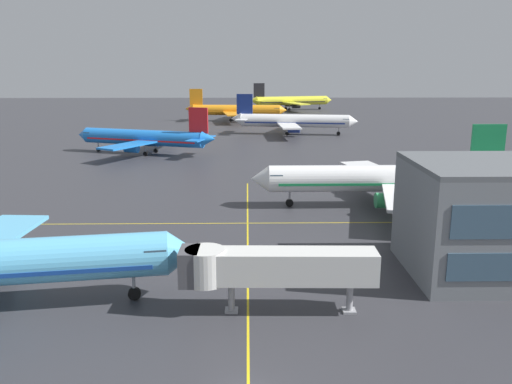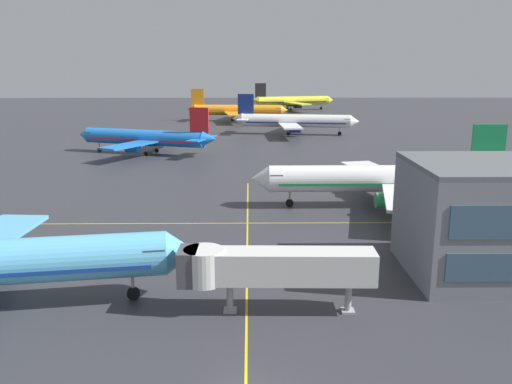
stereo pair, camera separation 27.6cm
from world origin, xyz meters
TOP-DOWN VIEW (x-y plane):
  - airliner_second_row at (19.99, 45.95)m, footprint 38.63×33.45m
  - airliner_third_row at (-23.66, 92.79)m, footprint 34.67×29.65m
  - airliner_far_left_stand at (13.45, 127.15)m, footprint 37.68×32.16m
  - airliner_far_right_stand at (-4.38, 164.91)m, footprint 37.20×32.06m
  - airliner_distant_taxiway at (19.66, 211.28)m, footprint 38.46×32.69m
  - taxiway_markings at (0.00, 17.82)m, footprint 151.20×87.20m
  - jet_bridge at (1.26, 12.05)m, footprint 16.41×3.38m

SIDE VIEW (x-z plane):
  - taxiway_markings at x=0.00m, z-range 0.00..0.01m
  - airliner_third_row at x=-23.66m, z-range -1.75..9.31m
  - airliner_far_right_stand at x=-4.38m, z-range -1.83..9.73m
  - airliner_far_left_stand at x=13.45m, z-range -1.86..9.87m
  - jet_bridge at x=1.26m, z-range 1.26..6.85m
  - airliner_second_row at x=19.99m, z-range -1.91..10.14m
  - airliner_distant_taxiway at x=19.66m, z-range -1.91..10.15m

